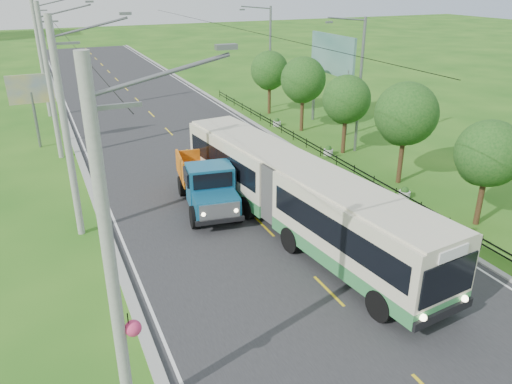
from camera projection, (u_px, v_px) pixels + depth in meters
ground at (329, 291)px, 19.56m from camera, size 240.00×240.00×0.00m
road at (183, 146)px, 36.31m from camera, size 14.00×120.00×0.02m
curb_left at (80, 159)px, 33.59m from camera, size 0.40×120.00×0.15m
curb_right at (272, 134)px, 38.97m from camera, size 0.30×120.00×0.10m
edge_line_left at (88, 158)px, 33.81m from camera, size 0.12×120.00×0.00m
edge_line_right at (266, 135)px, 38.79m from camera, size 0.12×120.00×0.00m
centre_dash at (329, 291)px, 19.55m from camera, size 0.12×2.20×0.00m
railing_right at (321, 152)px, 34.16m from camera, size 0.04×40.00×0.60m
pole_nearest at (113, 266)px, 12.00m from camera, size 3.51×0.44×10.00m
pole_near at (67, 131)px, 21.98m from camera, size 3.51×0.32×10.00m
pole_mid at (50, 82)px, 32.03m from camera, size 3.51×0.32×10.00m
pole_far at (41, 57)px, 42.09m from camera, size 3.51×0.32×10.00m
tree_second at (487, 156)px, 23.64m from camera, size 3.18×3.26×5.30m
tree_third at (405, 117)px, 28.49m from camera, size 3.60×3.62×6.00m
tree_fourth at (346, 102)px, 33.67m from camera, size 3.24×3.31×5.40m
tree_fifth at (303, 82)px, 38.59m from camera, size 3.48×3.52×5.80m
tree_back at (269, 72)px, 43.70m from camera, size 3.30×3.36×5.50m
streetlight_mid at (358, 81)px, 33.32m from camera, size 3.02×0.20×9.07m
streetlight_far at (269, 54)px, 45.05m from camera, size 3.02×0.20×9.07m
planter_near at (404, 193)px, 27.69m from camera, size 0.64×0.64×0.67m
planter_mid at (328, 151)px, 34.39m from camera, size 0.64×0.64×0.67m
planter_far at (277, 123)px, 41.10m from camera, size 0.64×0.64×0.67m
billboard_left at (31, 94)px, 34.57m from camera, size 3.00×0.20×5.20m
billboard_right at (332, 60)px, 38.80m from camera, size 0.24×6.00×7.30m
bus at (295, 191)px, 23.48m from camera, size 4.87×17.99×3.43m
dump_truck at (207, 181)px, 26.15m from camera, size 3.26×6.62×2.67m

